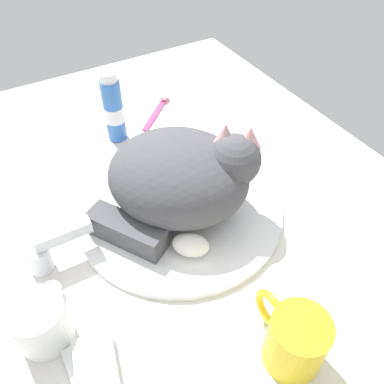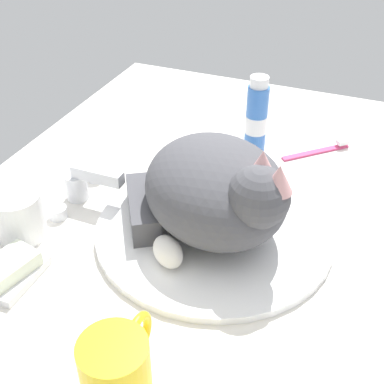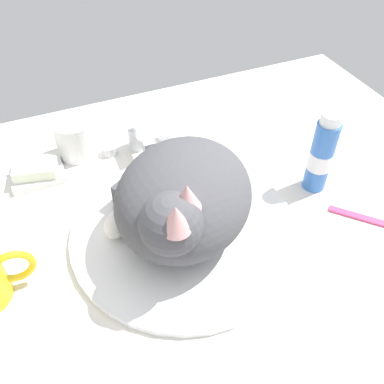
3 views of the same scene
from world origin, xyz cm
name	(u,v)px [view 3 (image 3 of 3)]	position (x,y,z in cm)	size (l,w,h in cm)	color
ground_plane	(185,239)	(0.00, 0.00, -1.50)	(110.00, 82.50, 3.00)	silver
sink_basin	(184,230)	(0.00, 0.00, 0.57)	(34.57, 34.57, 1.14)	white
faucet	(139,138)	(0.00, 22.05, 2.81)	(13.81, 10.18, 6.44)	silver
cat	(181,199)	(-0.64, -0.41, 8.03)	(29.05, 30.01, 15.60)	#4C4C51
rinse_cup	(75,138)	(-11.00, 25.55, 3.53)	(6.96, 6.96, 7.05)	white
soap_dish	(38,175)	(-18.82, 21.49, 0.60)	(9.00, 6.40, 1.20)	white
soap_bar	(36,168)	(-18.82, 21.49, 2.22)	(7.16, 4.78, 2.04)	silver
toothpaste_bottle	(321,155)	(24.33, 1.12, 6.81)	(3.88, 3.88, 14.58)	#3870C6
toothbrush	(379,221)	(28.77, -10.17, 0.53)	(10.28, 10.76, 1.60)	#D83F72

